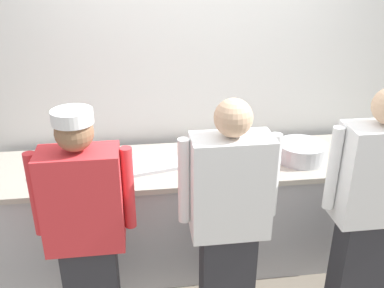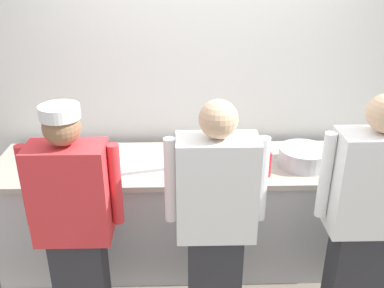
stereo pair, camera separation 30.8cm
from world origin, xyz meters
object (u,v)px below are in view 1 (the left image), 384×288
object	(u,v)px
chef_far_right	(371,208)
sheet_tray	(145,164)
chef_near_left	(86,231)
deli_cup	(252,166)
ramekin_red_sauce	(38,176)
ramekin_yellow_sauce	(250,151)
squeeze_bottle_primary	(269,159)
ramekin_green_sauce	(318,145)
mixing_bowl_steel	(301,152)
chefs_knife	(75,160)
ramekin_orange_sauce	(104,156)
chef_center	(229,221)
plate_stack_front	(213,153)

from	to	relation	value
chef_far_right	sheet_tray	world-z (taller)	chef_far_right
chef_near_left	deli_cup	size ratio (longest dim) A/B	17.59
sheet_tray	ramekin_red_sauce	xyz separation A→B (m)	(-0.75, -0.11, 0.01)
chef_far_right	ramekin_yellow_sauce	size ratio (longest dim) A/B	17.97
squeeze_bottle_primary	ramekin_red_sauce	size ratio (longest dim) A/B	2.43
squeeze_bottle_primary	ramekin_green_sauce	world-z (taller)	squeeze_bottle_primary
mixing_bowl_steel	chef_near_left	bearing A→B (deg)	-156.65
squeeze_bottle_primary	mixing_bowl_steel	bearing A→B (deg)	27.55
ramekin_red_sauce	ramekin_green_sauce	bearing A→B (deg)	6.28
ramekin_green_sauce	chefs_knife	bearing A→B (deg)	179.17
chef_near_left	mixing_bowl_steel	size ratio (longest dim) A/B	4.32
ramekin_orange_sauce	chefs_knife	distance (m)	0.22
chefs_knife	squeeze_bottle_primary	bearing A→B (deg)	-14.55
chef_near_left	squeeze_bottle_primary	world-z (taller)	chef_near_left
chef_center	chef_far_right	xyz separation A→B (m)	(0.91, 0.00, 0.01)
chef_far_right	ramekin_orange_sauce	world-z (taller)	chef_far_right
chef_center	ramekin_yellow_sauce	xyz separation A→B (m)	(0.35, 0.85, 0.05)
chef_far_right	mixing_bowl_steel	bearing A→B (deg)	106.32
ramekin_red_sauce	deli_cup	xyz separation A→B (m)	(1.51, -0.09, 0.02)
ramekin_green_sauce	deli_cup	size ratio (longest dim) A/B	1.06
ramekin_red_sauce	chef_far_right	bearing A→B (deg)	-16.49
squeeze_bottle_primary	ramekin_green_sauce	bearing A→B (deg)	33.05
sheet_tray	deli_cup	size ratio (longest dim) A/B	5.79
chef_center	deli_cup	distance (m)	0.62
ramekin_orange_sauce	ramekin_yellow_sauce	bearing A→B (deg)	-2.98
sheet_tray	ramekin_yellow_sauce	world-z (taller)	ramekin_yellow_sauce
ramekin_green_sauce	chefs_knife	world-z (taller)	ramekin_green_sauce
plate_stack_front	chefs_knife	xyz separation A→B (m)	(-1.05, 0.11, -0.04)
ramekin_green_sauce	chefs_knife	distance (m)	1.92
squeeze_bottle_primary	ramekin_orange_sauce	xyz separation A→B (m)	(-1.18, 0.37, -0.07)
chef_near_left	chef_far_right	world-z (taller)	chef_far_right
ramekin_yellow_sauce	chefs_knife	world-z (taller)	ramekin_yellow_sauce
mixing_bowl_steel	ramekin_red_sauce	xyz separation A→B (m)	(-1.93, -0.06, -0.04)
ramekin_red_sauce	ramekin_orange_sauce	xyz separation A→B (m)	(0.44, 0.27, -0.00)
ramekin_red_sauce	chef_center	bearing A→B (deg)	-27.47
ramekin_yellow_sauce	ramekin_green_sauce	world-z (taller)	ramekin_green_sauce
chef_near_left	chefs_knife	size ratio (longest dim) A/B	5.84
squeeze_bottle_primary	chefs_knife	world-z (taller)	squeeze_bottle_primary
ramekin_green_sauce	deli_cup	distance (m)	0.71
ramekin_orange_sauce	chefs_knife	bearing A→B (deg)	-177.52
chef_center	ramekin_yellow_sauce	size ratio (longest dim) A/B	17.70
sheet_tray	squeeze_bottle_primary	size ratio (longest dim) A/B	2.54
mixing_bowl_steel	sheet_tray	world-z (taller)	mixing_bowl_steel
ramekin_red_sauce	ramekin_green_sauce	size ratio (longest dim) A/B	0.88
mixing_bowl_steel	deli_cup	bearing A→B (deg)	-161.01
plate_stack_front	squeeze_bottle_primary	bearing A→B (deg)	-35.44
ramekin_orange_sauce	ramekin_green_sauce	bearing A→B (deg)	-1.25
ramekin_red_sauce	ramekin_orange_sauce	size ratio (longest dim) A/B	0.87
chef_near_left	ramekin_orange_sauce	xyz separation A→B (m)	(0.06, 0.88, 0.06)
mixing_bowl_steel	chefs_knife	bearing A→B (deg)	173.16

